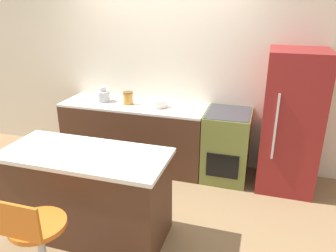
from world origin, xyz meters
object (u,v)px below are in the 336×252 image
Objects in this scene: stool_chair at (38,244)px; mixing_bowl at (158,103)px; oven_range at (227,145)px; kettle at (103,95)px; refrigerator at (291,122)px.

stool_chair is 4.07× the size of mixing_bowl.
oven_range is 2.55m from stool_chair.
oven_range is at bearing 1.59° from mixing_bowl.
mixing_bowl is (0.23, 2.25, 0.49)m from stool_chair.
oven_range is 4.09× the size of kettle.
oven_range is 1.04m from mixing_bowl.
oven_range is 0.98× the size of stool_chair.
stool_chair is at bearing -95.91° from mixing_bowl.
mixing_bowl reaches higher than oven_range.
oven_range is at bearing 0.85° from kettle.
refrigerator reaches higher than stool_chair.
stool_chair is at bearing -75.82° from kettle.
refrigerator reaches higher than oven_range.
oven_range is 0.53× the size of refrigerator.
refrigerator reaches higher than mixing_bowl.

